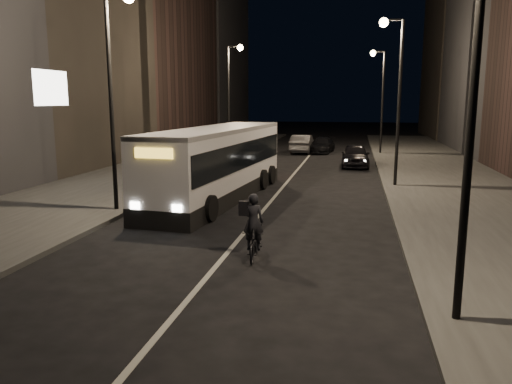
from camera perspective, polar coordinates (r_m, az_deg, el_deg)
The scene contains 14 objects.
ground at distance 14.87m, azimuth -3.04°, elevation -6.67°, with size 180.00×180.00×0.00m, color black.
sidewalk_right at distance 28.54m, azimuth 21.10°, elevation 1.09°, with size 7.00×70.00×0.16m, color #343432.
sidewalk_left at distance 30.56m, azimuth -12.11°, elevation 2.14°, with size 7.00×70.00×0.16m, color #343432.
building_row_left at distance 47.03m, azimuth -14.20°, elevation 18.24°, with size 8.00×61.00×22.00m, color black.
streetlight_right_near at distance 9.98m, azimuth 22.42°, elevation 15.37°, with size 1.20×0.44×8.12m.
streetlight_right_mid at distance 25.85m, azimuth 15.56°, elevation 12.27°, with size 1.20×0.44×8.12m.
streetlight_right_far at distance 41.82m, azimuth 13.95°, elevation 11.50°, with size 1.20×0.44×8.12m.
streetlight_left_near at distance 19.88m, azimuth -15.69°, elevation 12.92°, with size 1.20×0.44×8.12m.
streetlight_left_far at distance 36.86m, azimuth -2.78°, elevation 11.97°, with size 1.20×0.44×8.12m.
city_bus at distance 22.30m, azimuth -4.39°, elevation 3.61°, with size 3.62×11.97×3.18m.
cyclist_on_bicycle at distance 13.87m, azimuth -0.20°, elevation -5.19°, with size 0.71×1.69×1.90m.
car_near at distance 33.93m, azimuth 11.28°, elevation 4.12°, with size 1.78×4.43×1.51m, color black.
car_mid at distance 42.33m, azimuth 5.31°, elevation 5.51°, with size 1.61×4.62×1.52m, color #313133.
car_far at distance 42.64m, azimuth 7.51°, elevation 5.33°, with size 1.78×4.38×1.27m, color black.
Camera 1 is at (3.52, -13.77, 4.37)m, focal length 35.00 mm.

